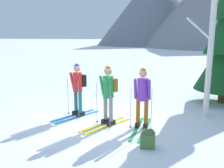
% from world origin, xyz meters
% --- Properties ---
extents(ground_plane, '(400.00, 400.00, 0.00)m').
position_xyz_m(ground_plane, '(0.00, 0.00, 0.00)').
color(ground_plane, white).
extents(skier_in_red, '(1.04, 1.57, 1.63)m').
position_xyz_m(skier_in_red, '(-0.96, 0.38, 0.91)').
color(skier_in_red, '#1E84D1').
rests_on(skier_in_red, ground).
extents(skier_in_green, '(1.08, 1.60, 1.66)m').
position_xyz_m(skier_in_green, '(0.17, -0.07, 0.93)').
color(skier_in_green, yellow).
rests_on(skier_in_green, ground).
extents(skier_in_purple, '(0.61, 1.71, 1.64)m').
position_xyz_m(skier_in_purple, '(1.10, -0.03, 0.91)').
color(skier_in_purple, green).
rests_on(skier_in_purple, ground).
extents(birch_tree_tall, '(0.81, 0.49, 4.69)m').
position_xyz_m(birch_tree_tall, '(2.80, 1.37, 2.36)').
color(birch_tree_tall, silver).
rests_on(birch_tree_tall, ground).
extents(backpack_on_snow_front, '(0.36, 0.29, 0.38)m').
position_xyz_m(backpack_on_snow_front, '(1.43, -1.15, 0.19)').
color(backpack_on_snow_front, '#4C7238').
rests_on(backpack_on_snow_front, ground).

